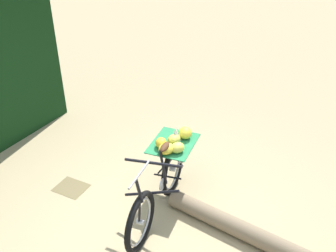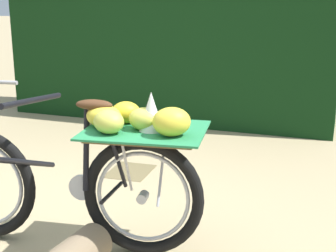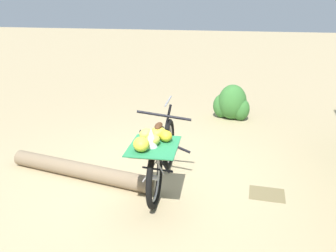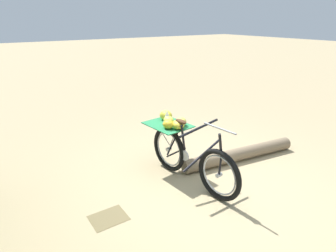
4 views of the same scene
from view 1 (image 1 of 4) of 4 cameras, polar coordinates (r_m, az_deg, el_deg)
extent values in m
plane|color=tan|center=(5.00, -3.05, -13.66)|extent=(60.00, 60.00, 0.00)
torus|color=black|center=(4.45, -4.20, -14.18)|extent=(0.14, 0.73, 0.73)
torus|color=#B7B7BC|center=(4.45, -4.20, -14.18)|extent=(0.08, 0.56, 0.57)
cylinder|color=#B7B7BC|center=(4.45, -4.20, -14.18)|extent=(0.09, 0.07, 0.06)
torus|color=black|center=(5.17, 0.69, -6.52)|extent=(0.14, 0.73, 0.73)
torus|color=#B7B7BC|center=(5.17, 0.69, -6.52)|extent=(0.08, 0.56, 0.57)
cylinder|color=#B7B7BC|center=(5.17, 0.69, -6.52)|extent=(0.09, 0.07, 0.06)
cylinder|color=black|center=(4.55, -2.54, -10.03)|extent=(0.70, 0.10, 0.30)
cylinder|color=black|center=(4.36, -2.29, -5.58)|extent=(0.71, 0.10, 0.11)
cylinder|color=black|center=(4.76, -0.73, -6.23)|extent=(0.12, 0.04, 0.49)
cylinder|color=black|center=(5.02, -0.07, -7.61)|extent=(0.38, 0.06, 0.05)
cylinder|color=black|center=(4.93, 0.10, -5.40)|extent=(0.32, 0.05, 0.47)
cylinder|color=black|center=(4.33, -4.33, -12.86)|extent=(0.05, 0.03, 0.30)
cylinder|color=black|center=(4.15, -4.37, -9.71)|extent=(0.10, 0.04, 0.30)
cylinder|color=gray|center=(4.04, -4.31, -7.21)|extent=(0.07, 0.52, 0.02)
ellipsoid|color=#4C2D19|center=(4.64, -0.48, -3.12)|extent=(0.11, 0.23, 0.06)
cylinder|color=#B7B7BC|center=(4.88, -0.89, -8.76)|extent=(0.04, 0.16, 0.16)
cylinder|color=#B7B7BC|center=(4.99, 0.32, -5.40)|extent=(0.20, 0.04, 0.39)
cylinder|color=#B7B7BC|center=(5.15, 1.15, -4.11)|extent=(0.24, 0.04, 0.39)
cube|color=brown|center=(4.96, 0.80, -2.79)|extent=(0.50, 0.64, 0.02)
cube|color=#287F4C|center=(4.95, 0.80, -2.61)|extent=(0.60, 0.73, 0.01)
ellipsoid|color=gold|center=(4.83, -1.05, -2.54)|extent=(0.21, 0.22, 0.13)
ellipsoid|color=yellow|center=(5.02, 2.59, -1.02)|extent=(0.25, 0.26, 0.16)
ellipsoid|color=#CCC64C|center=(4.74, 1.44, -3.27)|extent=(0.22, 0.23, 0.13)
ellipsoid|color=#CCC64C|center=(4.91, 0.93, -1.99)|extent=(0.20, 0.22, 0.13)
ellipsoid|color=yellow|center=(4.72, -0.24, -3.42)|extent=(0.25, 0.27, 0.13)
cone|color=white|center=(4.91, 1.19, -1.29)|extent=(0.15, 0.15, 0.22)
cylinder|color=#7F6B51|center=(4.76, 12.06, -15.47)|extent=(2.19, 0.54, 0.22)
cube|color=olive|center=(5.61, -14.35, -8.96)|extent=(0.44, 0.36, 0.01)
camera|label=2|loc=(5.10, 32.35, 2.81)|focal=52.34mm
camera|label=3|loc=(7.77, 5.18, 21.47)|focal=36.66mm
camera|label=4|loc=(4.30, -56.33, 0.74)|focal=30.87mm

